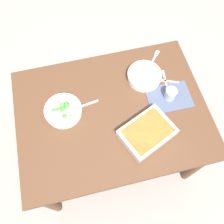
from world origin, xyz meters
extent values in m
plane|color=#9E9389|center=(0.00, 0.00, 0.00)|extent=(6.00, 6.00, 0.00)
cube|color=brown|center=(0.00, 0.00, 0.72)|extent=(1.20, 0.90, 0.04)
cylinder|color=brown|center=(-0.54, -0.39, 0.35)|extent=(0.06, 0.06, 0.70)
cylinder|color=brown|center=(0.54, -0.39, 0.35)|extent=(0.06, 0.06, 0.70)
cylinder|color=brown|center=(-0.54, 0.39, 0.35)|extent=(0.06, 0.06, 0.70)
cylinder|color=brown|center=(0.54, 0.39, 0.35)|extent=(0.06, 0.06, 0.70)
cube|color=#4C5670|center=(0.38, 0.01, 0.74)|extent=(0.28, 0.20, 0.00)
cylinder|color=white|center=(0.27, 0.19, 0.77)|extent=(0.22, 0.22, 0.05)
torus|color=white|center=(0.27, 0.19, 0.79)|extent=(0.23, 0.23, 0.01)
cylinder|color=#B2844C|center=(0.27, 0.19, 0.77)|extent=(0.18, 0.18, 0.03)
sphere|color=silver|center=(0.26, 0.22, 0.79)|extent=(0.02, 0.02, 0.02)
sphere|color=#B2844C|center=(0.31, 0.22, 0.79)|extent=(0.02, 0.02, 0.02)
sphere|color=silver|center=(0.25, 0.18, 0.79)|extent=(0.01, 0.01, 0.01)
sphere|color=#C66633|center=(0.26, 0.20, 0.79)|extent=(0.02, 0.02, 0.02)
sphere|color=#C66633|center=(0.28, 0.20, 0.79)|extent=(0.02, 0.02, 0.02)
sphere|color=silver|center=(0.25, 0.24, 0.79)|extent=(0.02, 0.02, 0.02)
cylinder|color=white|center=(-0.29, 0.07, 0.77)|extent=(0.23, 0.23, 0.05)
torus|color=white|center=(-0.29, 0.07, 0.79)|extent=(0.23, 0.23, 0.01)
cylinder|color=#8CB272|center=(-0.29, 0.07, 0.77)|extent=(0.18, 0.18, 0.02)
sphere|color=#478C38|center=(-0.33, 0.07, 0.79)|extent=(0.03, 0.03, 0.03)
sphere|color=#478C38|center=(-0.26, 0.09, 0.79)|extent=(0.04, 0.04, 0.04)
sphere|color=#569E42|center=(-0.26, 0.01, 0.78)|extent=(0.02, 0.02, 0.02)
sphere|color=#478C38|center=(-0.30, 0.06, 0.79)|extent=(0.03, 0.03, 0.03)
sphere|color=#569E42|center=(-0.29, 0.09, 0.79)|extent=(0.03, 0.03, 0.03)
sphere|color=#3D7A33|center=(-0.31, 0.12, 0.78)|extent=(0.02, 0.02, 0.02)
sphere|color=#478C38|center=(-0.27, 0.10, 0.79)|extent=(0.03, 0.03, 0.03)
sphere|color=#478C38|center=(-0.29, 0.08, 0.79)|extent=(0.03, 0.03, 0.03)
sphere|color=#3D7A33|center=(-0.30, 0.08, 0.78)|extent=(0.02, 0.02, 0.02)
sphere|color=#478C38|center=(-0.30, 0.07, 0.79)|extent=(0.03, 0.03, 0.03)
sphere|color=#3D7A33|center=(-0.35, 0.08, 0.78)|extent=(0.02, 0.02, 0.02)
sphere|color=#478C38|center=(-0.31, 0.07, 0.79)|extent=(0.03, 0.03, 0.03)
sphere|color=#478C38|center=(-0.29, 0.02, 0.79)|extent=(0.03, 0.03, 0.03)
sphere|color=#478C38|center=(-0.29, 0.07, 0.79)|extent=(0.03, 0.03, 0.03)
cube|color=silver|center=(0.17, -0.19, 0.77)|extent=(0.36, 0.32, 0.06)
cube|color=gold|center=(0.17, -0.19, 0.78)|extent=(0.32, 0.28, 0.04)
cylinder|color=#B2BCC6|center=(0.38, 0.01, 0.78)|extent=(0.07, 0.07, 0.08)
cylinder|color=black|center=(0.38, 0.01, 0.77)|extent=(0.06, 0.06, 0.05)
cube|color=silver|center=(0.42, 0.13, 0.74)|extent=(0.13, 0.06, 0.01)
ellipsoid|color=silver|center=(0.34, 0.16, 0.75)|extent=(0.05, 0.04, 0.01)
cube|color=silver|center=(-0.14, 0.09, 0.74)|extent=(0.14, 0.03, 0.01)
ellipsoid|color=silver|center=(-0.22, 0.08, 0.75)|extent=(0.04, 0.03, 0.01)
cube|color=silver|center=(0.40, 0.15, 0.74)|extent=(0.03, 0.14, 0.01)
ellipsoid|color=silver|center=(0.39, 0.07, 0.75)|extent=(0.03, 0.04, 0.01)
cube|color=silver|center=(0.36, 0.31, 0.74)|extent=(0.10, 0.11, 0.01)
cube|color=silver|center=(0.42, 0.37, 0.74)|extent=(0.05, 0.05, 0.01)
camera|label=1|loc=(-0.16, -0.65, 2.15)|focal=39.96mm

